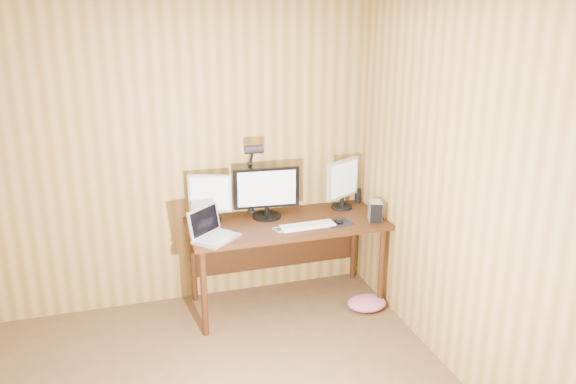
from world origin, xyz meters
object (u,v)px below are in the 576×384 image
monitor_right (343,183)px  keyboard (308,226)px  monitor_center (267,192)px  laptop (211,231)px  hard_drive (375,211)px  desk (284,232)px  phone (278,230)px  monitor_left (210,197)px  speaker (358,196)px  mouse (339,221)px  desk_lamp (252,168)px

monitor_right → keyboard: (-0.43, -0.34, -0.22)m
monitor_center → laptop: bearing=-143.7°
monitor_right → hard_drive: (0.14, -0.36, -0.15)m
desk → hard_drive: hard_drive is taller
keyboard → phone: bearing=-179.6°
laptop → hard_drive: bearing=-41.7°
desk → monitor_right: 0.67m
monitor_left → phone: monitor_left is taller
phone → monitor_right: bearing=15.2°
laptop → speaker: bearing=-23.7°
laptop → speaker: (1.40, 0.45, 0.00)m
hard_drive → speaker: 0.46m
mouse → keyboard: bearing=173.7°
monitor_right → phone: bearing=178.0°
mouse → desk_lamp: desk_lamp is taller
monitor_left → phone: size_ratio=3.54×
hard_drive → speaker: hard_drive is taller
laptop → keyboard: size_ratio=0.94×
laptop → desk_lamp: (0.42, 0.40, 0.35)m
monitor_center → keyboard: (0.26, -0.31, -0.21)m
mouse → phone: mouse is taller
hard_drive → speaker: (0.05, 0.45, -0.02)m
mouse → hard_drive: 0.32m
monitor_center → keyboard: bearing=-45.3°
monitor_center → desk_lamp: (-0.10, 0.08, 0.19)m
keyboard → desk_lamp: (-0.35, 0.39, 0.40)m
monitor_right → hard_drive: size_ratio=2.52×
speaker → desk_lamp: desk_lamp is taller
monitor_center → monitor_left: bearing=-178.8°
keyboard → speaker: bearing=31.9°
mouse → monitor_right: bearing=57.6°
keyboard → phone: keyboard is taller
hard_drive → desk_lamp: (-0.93, 0.41, 0.33)m
monitor_right → mouse: monitor_right is taller
laptop → mouse: (1.04, 0.01, -0.04)m
monitor_center → monitor_right: monitor_right is taller
phone → monitor_center: bearing=79.2°
monitor_right → desk: bearing=161.1°
desk → mouse: size_ratio=14.88×
monitor_center → mouse: 0.64m
mouse → hard_drive: bearing=-10.5°
phone → desk_lamp: 0.58m
monitor_left → speaker: monitor_left is taller
desk → speaker: size_ratio=12.61×
laptop → phone: bearing=-41.4°
monitor_center → desk_lamp: size_ratio=0.83×
mouse → phone: bearing=175.2°
mouse → monitor_left: bearing=155.0°
monitor_right → monitor_left: bearing=150.9°
phone → hard_drive: bearing=-12.8°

